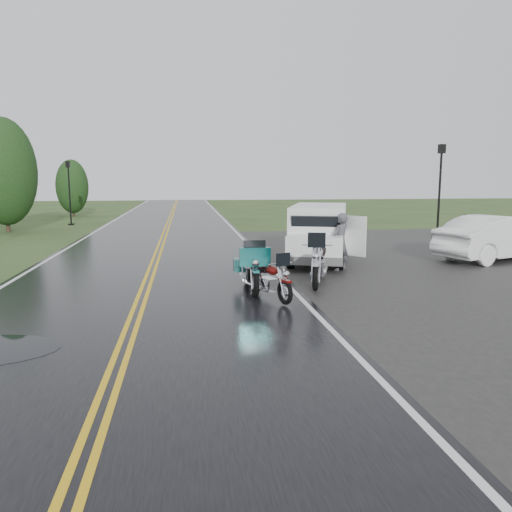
# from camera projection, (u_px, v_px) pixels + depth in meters

# --- Properties ---
(ground) EXTENTS (120.00, 120.00, 0.00)m
(ground) POSITION_uv_depth(u_px,v_px,m) (134.00, 322.00, 10.15)
(ground) COLOR #2D471E
(ground) RESTS_ON ground
(road) EXTENTS (8.00, 100.00, 0.04)m
(road) POSITION_uv_depth(u_px,v_px,m) (159.00, 251.00, 19.93)
(road) COLOR black
(road) RESTS_ON ground
(parking_pad) EXTENTS (14.00, 24.00, 0.03)m
(parking_pad) POSITION_uv_depth(u_px,v_px,m) (487.00, 266.00, 16.57)
(parking_pad) COLOR black
(parking_pad) RESTS_ON ground
(motorcycle_red) EXTENTS (1.36, 2.10, 1.16)m
(motorcycle_red) POSITION_uv_depth(u_px,v_px,m) (285.00, 282.00, 11.25)
(motorcycle_red) COLOR #5C0C0A
(motorcycle_red) RESTS_ON ground
(motorcycle_teal) EXTENTS (0.87, 2.36, 1.39)m
(motorcycle_teal) POSITION_uv_depth(u_px,v_px,m) (255.00, 272.00, 11.90)
(motorcycle_teal) COLOR #053938
(motorcycle_teal) RESTS_ON ground
(motorcycle_silver) EXTENTS (1.65, 2.63, 1.46)m
(motorcycle_silver) POSITION_uv_depth(u_px,v_px,m) (316.00, 265.00, 12.61)
(motorcycle_silver) COLOR #ABB0B3
(motorcycle_silver) RESTS_ON ground
(van_white) EXTENTS (3.44, 5.47, 2.01)m
(van_white) POSITION_uv_depth(u_px,v_px,m) (291.00, 238.00, 16.00)
(van_white) COLOR white
(van_white) RESTS_ON ground
(person_at_van) EXTENTS (0.78, 0.75, 1.81)m
(person_at_van) POSITION_uv_depth(u_px,v_px,m) (340.00, 243.00, 15.68)
(person_at_van) COLOR #4C4C52
(person_at_van) RESTS_ON ground
(sedan_white) EXTENTS (5.11, 3.09, 1.59)m
(sedan_white) POSITION_uv_depth(u_px,v_px,m) (498.00, 239.00, 17.65)
(sedan_white) COLOR white
(sedan_white) RESTS_ON ground
(lamp_post_far_left) EXTENTS (0.35, 0.35, 4.04)m
(lamp_post_far_left) POSITION_uv_depth(u_px,v_px,m) (70.00, 193.00, 31.33)
(lamp_post_far_left) COLOR black
(lamp_post_far_left) RESTS_ON ground
(lamp_post_far_right) EXTENTS (0.40, 0.40, 4.63)m
(lamp_post_far_right) POSITION_uv_depth(u_px,v_px,m) (440.00, 191.00, 24.69)
(lamp_post_far_right) COLOR black
(lamp_post_far_right) RESTS_ON ground
(tree_left_mid) EXTENTS (3.39, 3.39, 5.30)m
(tree_left_mid) POSITION_uv_depth(u_px,v_px,m) (5.00, 184.00, 27.03)
(tree_left_mid) COLOR #1E3D19
(tree_left_mid) RESTS_ON ground
(tree_left_far) EXTENTS (2.44, 2.44, 3.75)m
(tree_left_far) POSITION_uv_depth(u_px,v_px,m) (72.00, 192.00, 38.50)
(tree_left_far) COLOR #1E3D19
(tree_left_far) RESTS_ON ground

